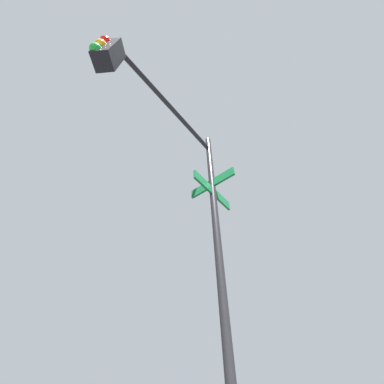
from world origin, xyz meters
The scene contains 1 object.
traffic_signal_near centered at (-6.72, -6.33, 4.15)m, with size 2.09×2.83×5.90m.
Camera 1 is at (-7.24, -4.35, 1.10)m, focal length 21.03 mm.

